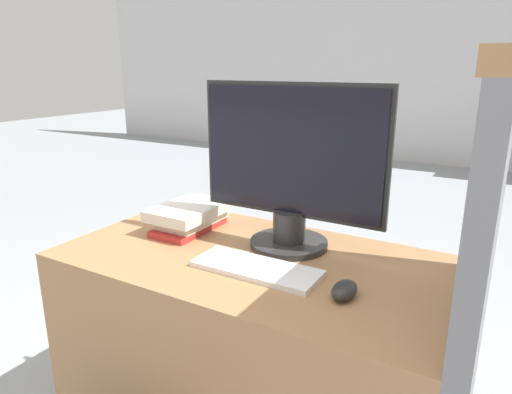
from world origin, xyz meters
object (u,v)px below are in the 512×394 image
mouse (344,290)px  book_stack (189,216)px  monitor (291,169)px  keyboard (256,268)px

mouse → book_stack: (-0.65, 0.20, 0.03)m
monitor → book_stack: bearing=-174.4°
mouse → book_stack: size_ratio=0.36×
monitor → keyboard: size_ratio=1.65×
monitor → mouse: (0.27, -0.24, -0.24)m
monitor → mouse: 0.43m
monitor → keyboard: monitor is taller
book_stack → mouse: bearing=-17.1°
book_stack → keyboard: bearing=-25.4°
monitor → book_stack: size_ratio=2.18×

